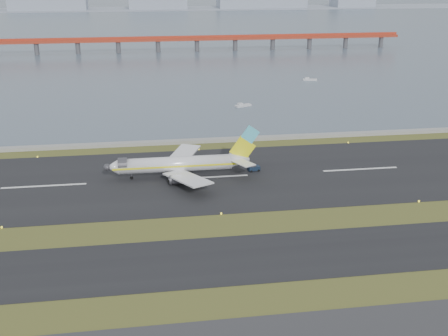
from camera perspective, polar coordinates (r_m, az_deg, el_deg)
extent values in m
plane|color=#3A4418|center=(113.65, 0.26, -6.32)|extent=(1000.00, 1000.00, 0.00)
cube|color=black|center=(103.14, 1.29, -9.20)|extent=(1000.00, 18.00, 0.10)
cube|color=black|center=(140.92, -1.60, -0.96)|extent=(1000.00, 45.00, 0.10)
cube|color=#989892|center=(169.00, -2.84, 2.76)|extent=(1000.00, 2.50, 1.00)
cube|color=#4E5C6F|center=(563.24, -7.13, 14.62)|extent=(1400.00, 800.00, 1.30)
cube|color=#AA321D|center=(355.16, -2.77, 12.95)|extent=(260.00, 5.00, 1.60)
cube|color=#AA321D|center=(354.99, -2.78, 13.19)|extent=(260.00, 0.40, 1.40)
cylinder|color=#4C4C51|center=(359.06, -18.50, 11.33)|extent=(2.80, 2.80, 7.00)
cylinder|color=#4C4C51|center=(355.73, -2.76, 12.23)|extent=(2.80, 2.80, 7.00)
cylinder|color=#4C4C51|center=(377.62, 12.23, 12.26)|extent=(2.80, 2.80, 7.00)
cube|color=#919AAB|center=(722.70, -7.55, 15.73)|extent=(1400.00, 80.00, 1.00)
cube|color=#919AAB|center=(729.58, -17.39, 15.62)|extent=(90.00, 35.00, 14.00)
cube|color=#919AAB|center=(722.30, -6.76, 16.63)|extent=(70.00, 35.00, 22.00)
cube|color=#919AAB|center=(738.60, 3.82, 16.56)|extent=(110.00, 35.00, 16.00)
cylinder|color=white|center=(140.47, -4.95, 0.40)|extent=(28.00, 3.80, 3.80)
cone|color=white|center=(140.50, -11.30, 0.08)|extent=(3.20, 3.80, 3.80)
cone|color=white|center=(142.17, 1.58, 0.83)|extent=(5.00, 3.80, 3.80)
cube|color=#FFFA1A|center=(138.67, -4.89, 0.13)|extent=(31.00, 0.06, 0.45)
cube|color=#FFFA1A|center=(142.28, -5.00, 0.65)|extent=(31.00, 0.06, 0.45)
cube|color=white|center=(132.89, -3.74, -1.05)|extent=(11.31, 15.89, 1.66)
cube|color=white|center=(148.86, -4.31, 1.26)|extent=(11.31, 15.89, 1.66)
cylinder|color=#3E3D43|center=(135.54, -4.54, -1.19)|extent=(4.20, 2.10, 2.10)
cylinder|color=#3E3D43|center=(146.78, -4.89, 0.48)|extent=(4.20, 2.10, 2.10)
cube|color=#FFFA1A|center=(141.39, 1.91, 1.96)|extent=(6.80, 0.35, 6.85)
cube|color=#53CFED|center=(140.64, 2.69, 3.43)|extent=(4.85, 0.37, 4.90)
cube|color=white|center=(138.53, 1.97, 0.53)|extent=(5.64, 6.80, 0.22)
cube|color=white|center=(145.61, 1.43, 1.51)|extent=(5.64, 6.80, 0.22)
cylinder|color=black|center=(141.36, -9.36, -0.99)|extent=(0.80, 0.28, 0.80)
cylinder|color=black|center=(138.96, -4.22, -1.10)|extent=(1.00, 0.38, 1.00)
cylinder|color=black|center=(144.19, -4.39, -0.31)|extent=(1.00, 0.38, 1.00)
cube|color=#121F33|center=(145.18, 3.05, -0.02)|extent=(3.23, 2.21, 1.11)
cube|color=#3E3D43|center=(144.80, 2.92, 0.24)|extent=(1.54, 1.61, 0.65)
cylinder|color=black|center=(144.34, 2.78, -0.35)|extent=(0.69, 0.40, 0.65)
cylinder|color=black|center=(145.63, 2.56, -0.16)|extent=(0.69, 0.40, 0.65)
cylinder|color=black|center=(145.09, 3.53, -0.26)|extent=(0.69, 0.40, 0.65)
cylinder|color=black|center=(146.37, 3.30, -0.07)|extent=(0.69, 0.40, 0.65)
cube|color=silver|center=(213.19, 1.96, 6.35)|extent=(6.59, 4.23, 0.81)
cube|color=silver|center=(212.31, 1.65, 6.50)|extent=(2.21, 2.02, 0.81)
cube|color=silver|center=(265.92, 8.74, 8.85)|extent=(6.59, 3.39, 0.81)
cube|color=silver|center=(265.70, 8.45, 9.01)|extent=(2.09, 1.82, 0.81)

